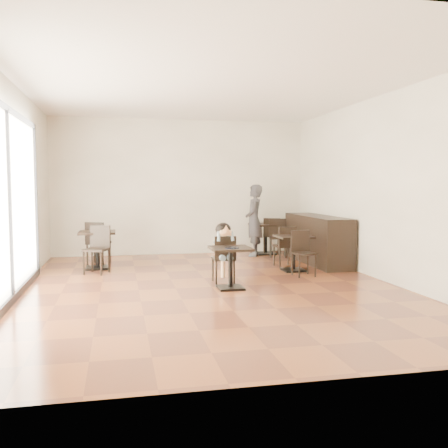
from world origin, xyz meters
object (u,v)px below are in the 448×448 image
object	(u,v)px
child_chair	(223,259)
chair_back_a	(271,236)
chair_left_a	(99,243)
cafe_table_left	(98,250)
cafe_table_back	(265,239)
chair_back_b	(278,238)
child	(223,253)
adult_patron	(254,220)
chair_mid_a	(284,246)
chair_mid_b	(304,254)
chair_left_b	(96,250)
child_table	(231,268)
cafe_table_mid	(293,253)

from	to	relation	value
child_chair	chair_back_a	bearing A→B (deg)	-120.21
child_chair	chair_left_a	xyz separation A→B (m)	(-2.15, 2.40, 0.04)
cafe_table_left	cafe_table_back	size ratio (longest dim) A/B	1.03
chair_left_a	chair_back_b	size ratio (longest dim) A/B	1.03
child	chair_back_a	distance (m)	3.66
adult_patron	chair_back_b	distance (m)	0.68
adult_patron	chair_mid_a	xyz separation A→B (m)	(0.21, -1.54, -0.42)
cafe_table_left	chair_mid_b	world-z (taller)	chair_mid_b
adult_patron	chair_left_b	bearing A→B (deg)	-49.90
chair_left_a	chair_back_a	xyz separation A→B (m)	(3.99, 0.76, -0.01)
child_table	adult_patron	size ratio (longest dim) A/B	0.40
child_chair	adult_patron	bearing A→B (deg)	-114.70
child_table	cafe_table_mid	xyz separation A→B (m)	(1.55, 1.37, 0.01)
child	chair_back_b	xyz separation A→B (m)	(1.84, 2.66, -0.07)
cafe_table_mid	cafe_table_left	size ratio (longest dim) A/B	0.92
chair_left_b	chair_back_a	distance (m)	4.40
cafe_table_mid	child	bearing A→B (deg)	-152.16
cafe_table_back	chair_mid_a	xyz separation A→B (m)	(-0.14, -1.79, 0.05)
cafe_table_mid	chair_left_b	xyz separation A→B (m)	(-3.70, 0.48, 0.11)
cafe_table_back	chair_mid_b	size ratio (longest dim) A/B	0.88
chair_mid_b	chair_left_b	xyz separation A→B (m)	(-3.70, 1.03, 0.04)
child	chair_back_a	xyz separation A→B (m)	(1.84, 3.16, -0.07)
child	chair_left_a	distance (m)	3.22
child	chair_left_a	size ratio (longest dim) A/B	1.13
chair_mid_a	chair_back_b	distance (m)	1.33
cafe_table_mid	chair_mid_a	size ratio (longest dim) A/B	0.83
chair_mid_b	chair_left_b	world-z (taller)	chair_left_b
chair_mid_a	cafe_table_left	bearing A→B (deg)	-11.55
chair_mid_a	child_chair	bearing A→B (deg)	37.37
adult_patron	child_chair	bearing A→B (deg)	-9.37
chair_mid_b	chair_back_b	size ratio (longest dim) A/B	0.94
cafe_table_mid	chair_left_a	xyz separation A→B (m)	(-3.70, 1.58, 0.11)
child	cafe_table_left	world-z (taller)	child
child	chair_left_b	distance (m)	2.51
child_chair	cafe_table_left	size ratio (longest dim) A/B	1.08
chair_left_a	child_chair	bearing A→B (deg)	154.81
cafe_table_left	child_chair	bearing A→B (deg)	-40.80
cafe_table_mid	child_table	bearing A→B (deg)	-138.56
child_chair	child	xyz separation A→B (m)	(0.00, 0.00, 0.10)
child	chair_mid_a	size ratio (longest dim) A/B	1.23
adult_patron	chair_mid_a	size ratio (longest dim) A/B	2.02
chair_back_a	adult_patron	bearing A→B (deg)	41.60
chair_left_b	chair_back_b	xyz separation A→B (m)	(3.99, 1.36, -0.01)
child_chair	cafe_table_left	xyz separation A→B (m)	(-2.15, 1.85, -0.03)
child_chair	cafe_table_back	world-z (taller)	child_chair
child_chair	chair_back_a	xyz separation A→B (m)	(1.84, 3.16, 0.03)
child_chair	child_table	bearing A→B (deg)	90.00
child_chair	child	distance (m)	0.10
cafe_table_mid	chair_mid_a	bearing A→B (deg)	90.00
child_chair	cafe_table_back	bearing A→B (deg)	-118.18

